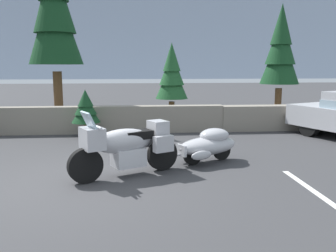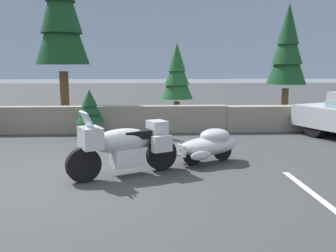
{
  "view_description": "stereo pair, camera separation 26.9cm",
  "coord_description": "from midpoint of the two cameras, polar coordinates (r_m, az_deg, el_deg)",
  "views": [
    {
      "loc": [
        1.13,
        -6.66,
        2.14
      ],
      "look_at": [
        1.84,
        1.12,
        0.85
      ],
      "focal_mm": 38.7,
      "sensor_mm": 36.0,
      "label": 1
    },
    {
      "loc": [
        1.4,
        -6.68,
        2.14
      ],
      "look_at": [
        1.84,
        1.12,
        0.85
      ],
      "focal_mm": 38.7,
      "sensor_mm": 36.0,
      "label": 2
    }
  ],
  "objects": [
    {
      "name": "parking_stripe_marker",
      "position": [
        6.32,
        23.29,
        -11.19
      ],
      "size": [
        0.12,
        3.6,
        0.01
      ],
      "primitive_type": "cube",
      "color": "silver",
      "rests_on": "ground"
    },
    {
      "name": "stone_guard_wall",
      "position": [
        12.03,
        -13.52,
        1.01
      ],
      "size": [
        24.0,
        0.58,
        0.95
      ],
      "color": "gray",
      "rests_on": "ground"
    },
    {
      "name": "pine_sapling_farther",
      "position": [
        11.13,
        -13.52,
        2.79
      ],
      "size": [
        0.86,
        0.86,
        1.46
      ],
      "color": "brown",
      "rests_on": "ground"
    },
    {
      "name": "pine_tree_tall",
      "position": [
        14.37,
        -18.06,
        17.35
      ],
      "size": [
        1.96,
        1.96,
        6.77
      ],
      "color": "brown",
      "rests_on": "ground"
    },
    {
      "name": "touring_motorcycle",
      "position": [
        7.12,
        -7.78,
        -3.03
      ],
      "size": [
        2.13,
        1.34,
        1.33
      ],
      "color": "black",
      "rests_on": "ground"
    },
    {
      "name": "pine_tree_far_right",
      "position": [
        13.25,
        0.0,
        8.2
      ],
      "size": [
        1.18,
        1.18,
        2.99
      ],
      "color": "brown",
      "rests_on": "ground"
    },
    {
      "name": "distant_ridgeline",
      "position": [
        101.94,
        -6.07,
        12.64
      ],
      "size": [
        240.0,
        80.0,
        16.0
      ],
      "primitive_type": "cube",
      "color": "#99A8BF",
      "rests_on": "ground"
    },
    {
      "name": "ground_plane",
      "position": [
        7.12,
        -15.35,
        -8.47
      ],
      "size": [
        80.0,
        80.0,
        0.0
      ],
      "primitive_type": "plane",
      "color": "#38383A"
    },
    {
      "name": "car_shaped_trailer",
      "position": [
        8.17,
        5.41,
        -2.89
      ],
      "size": [
        2.14,
        1.3,
        0.76
      ],
      "color": "black",
      "rests_on": "ground"
    },
    {
      "name": "pine_tree_secondary",
      "position": [
        14.77,
        16.81,
        11.6
      ],
      "size": [
        1.49,
        1.49,
        4.5
      ],
      "color": "brown",
      "rests_on": "ground"
    }
  ]
}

